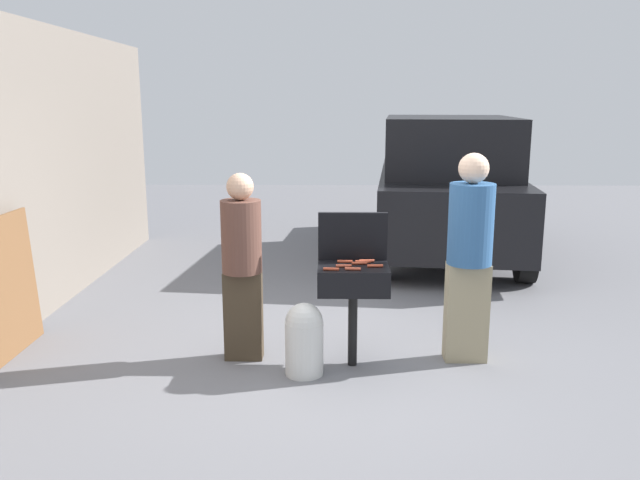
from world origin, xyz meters
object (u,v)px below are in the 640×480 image
(hot_dog_2, at_px, (375,266))
(person_right, at_px, (470,251))
(hot_dog_1, at_px, (344,266))
(hot_dog_6, at_px, (353,269))
(hot_dog_4, at_px, (363,262))
(hot_dog_0, at_px, (359,263))
(propane_tank, at_px, (304,338))
(bbq_grill, at_px, (353,282))
(person_left, at_px, (242,260))
(hot_dog_7, at_px, (367,261))
(leaning_board, at_px, (10,285))
(parked_minivan, at_px, (446,185))
(hot_dog_5, at_px, (331,269))
(hot_dog_3, at_px, (345,261))

(hot_dog_2, relative_size, person_right, 0.07)
(hot_dog_1, xyz_separation_m, hot_dog_6, (0.07, -0.09, 0.00))
(hot_dog_4, bearing_deg, hot_dog_0, -121.59)
(person_right, bearing_deg, propane_tank, -3.26)
(bbq_grill, xyz_separation_m, person_left, (-0.96, 0.14, 0.15))
(hot_dog_7, xyz_separation_m, propane_tank, (-0.53, -0.33, -0.58))
(hot_dog_6, height_order, leaning_board, leaning_board)
(bbq_grill, distance_m, person_right, 1.04)
(parked_minivan, bearing_deg, hot_dog_7, 76.92)
(hot_dog_2, distance_m, leaning_board, 3.27)
(person_left, bearing_deg, hot_dog_2, 7.50)
(hot_dog_0, relative_size, person_left, 0.08)
(hot_dog_1, xyz_separation_m, hot_dog_4, (0.17, 0.15, 0.00))
(bbq_grill, bearing_deg, hot_dog_1, -153.63)
(hot_dog_1, height_order, hot_dog_5, same)
(hot_dog_5, bearing_deg, hot_dog_3, 65.07)
(hot_dog_0, bearing_deg, parked_minivan, 70.52)
(hot_dog_1, distance_m, leaning_board, 3.01)
(hot_dog_7, xyz_separation_m, person_right, (0.88, -0.00, 0.09))
(hot_dog_7, bearing_deg, hot_dog_4, -139.99)
(bbq_grill, height_order, parked_minivan, parked_minivan)
(hot_dog_4, relative_size, leaning_board, 0.10)
(hot_dog_5, height_order, propane_tank, hot_dog_5)
(bbq_grill, distance_m, hot_dog_4, 0.20)
(hot_dog_0, relative_size, person_right, 0.07)
(person_right, xyz_separation_m, parked_minivan, (0.52, 4.05, 0.04))
(hot_dog_1, relative_size, propane_tank, 0.21)
(hot_dog_4, distance_m, propane_tank, 0.82)
(hot_dog_3, distance_m, person_left, 0.89)
(hot_dog_1, height_order, leaning_board, leaning_board)
(hot_dog_6, relative_size, hot_dog_7, 1.00)
(person_right, relative_size, leaning_board, 1.45)
(hot_dog_5, height_order, leaning_board, leaning_board)
(propane_tank, bearing_deg, hot_dog_4, 31.61)
(bbq_grill, distance_m, hot_dog_7, 0.24)
(hot_dog_1, height_order, hot_dog_4, same)
(hot_dog_3, relative_size, propane_tank, 0.21)
(hot_dog_0, height_order, hot_dog_1, same)
(parked_minivan, bearing_deg, person_right, 88.66)
(leaning_board, bearing_deg, hot_dog_4, -2.82)
(hot_dog_1, bearing_deg, hot_dog_5, -135.03)
(propane_tank, relative_size, leaning_board, 0.49)
(hot_dog_5, height_order, person_right, person_right)
(hot_dog_4, bearing_deg, hot_dog_5, -137.35)
(bbq_grill, height_order, hot_dog_5, hot_dog_5)
(hot_dog_7, bearing_deg, leaning_board, 177.73)
(propane_tank, bearing_deg, hot_dog_2, 15.39)
(hot_dog_3, relative_size, hot_dog_7, 1.00)
(propane_tank, height_order, person_left, person_left)
(hot_dog_6, bearing_deg, hot_dog_1, 128.14)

